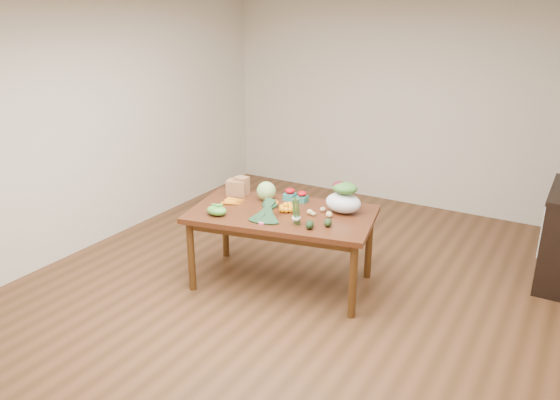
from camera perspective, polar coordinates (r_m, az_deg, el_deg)
The scene contains 24 objects.
floor at distance 5.26m, azimuth 1.13°, elevation -9.74°, with size 6.00×6.00×0.00m, color brown.
room_walls at distance 4.73m, azimuth 1.24°, elevation 4.60°, with size 5.02×6.02×2.70m.
dining_table at distance 5.27m, azimuth 0.21°, elevation -5.04°, with size 1.71×0.95×0.75m, color #4C2211.
dish_towel at distance 5.77m, azimuth 25.71°, elevation -2.97°, with size 0.02×0.28×0.45m, color white.
paper_bag at distance 5.58m, azimuth -4.53°, elevation 1.48°, with size 0.26×0.22×0.19m, color #9C6A46, non-canonical shape.
cabbage at distance 5.40m, azimuth -1.45°, elevation 0.94°, with size 0.19×0.19×0.19m, color #8FC270.
strawberry_basket_a at distance 5.42m, azimuth 1.04°, elevation 0.50°, with size 0.10×0.10×0.10m, color #B60C17, non-canonical shape.
strawberry_basket_b at distance 5.37m, azimuth 2.33°, elevation 0.25°, with size 0.10×0.10×0.09m, color red, non-canonical shape.
orange_a at distance 5.22m, azimuth -0.53°, elevation -0.36°, with size 0.08×0.08×0.08m, color orange.
orange_b at distance 5.20m, azimuth 1.00°, elevation -0.54°, with size 0.07×0.07×0.07m, color #FE5E0F.
orange_c at distance 5.10m, azimuth 1.50°, elevation -0.87°, with size 0.08×0.08×0.08m, color orange.
mandarin_cluster at distance 5.13m, azimuth 0.60°, elevation -0.69°, with size 0.18×0.18×0.09m, color orange, non-canonical shape.
carrots at distance 5.37m, azimuth -4.78°, elevation -0.14°, with size 0.22×0.19×0.03m, color orange, non-canonical shape.
snap_pea_bag at distance 5.07m, azimuth -6.63°, elevation -1.09°, with size 0.20×0.15×0.09m, color #56AA39.
kale_bunch at distance 4.90m, azimuth -1.57°, elevation -1.28°, with size 0.32×0.40×0.16m, color #15301C, non-canonical shape.
asparagus_bundle at distance 4.79m, azimuth 1.72°, elevation -1.21°, with size 0.08×0.08×0.25m, color #417234, non-canonical shape.
potato_a at distance 5.06m, azimuth 3.14°, elevation -1.27°, with size 0.06×0.05×0.05m, color tan.
potato_b at distance 5.03m, azimuth 3.51°, elevation -1.46°, with size 0.05×0.04×0.04m, color tan.
potato_c at distance 5.04m, azimuth 5.14°, elevation -1.44°, with size 0.05×0.05×0.05m, color tan.
potato_d at distance 5.13m, azimuth 4.50°, elevation -0.99°, with size 0.06×0.05×0.05m, color tan.
potato_e at distance 5.00m, azimuth 5.16°, elevation -1.58°, with size 0.06×0.05×0.05m, color #DCB37E.
avocado_a at distance 4.75m, azimuth 3.13°, elevation -2.58°, with size 0.07×0.11×0.07m, color black.
avocado_b at distance 4.81m, azimuth 5.03°, elevation -2.35°, with size 0.07×0.10×0.07m, color black.
salad_bag at distance 5.10m, azimuth 6.64°, elevation 0.11°, with size 0.34×0.26×0.26m, color white, non-canonical shape.
Camera 1 is at (2.22, -3.99, 2.60)m, focal length 35.00 mm.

